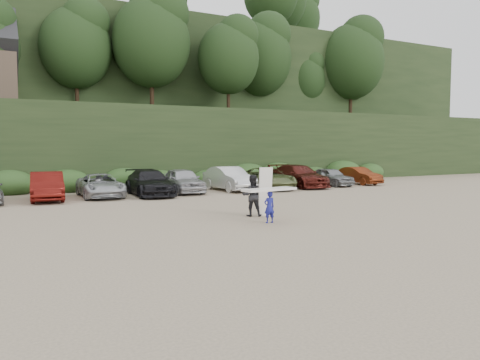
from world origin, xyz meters
TOP-DOWN VIEW (x-y plane):
  - ground at (0.00, 0.00)m, footprint 120.00×120.00m
  - hillside_backdrop at (-0.26, 35.93)m, footprint 90.00×41.50m
  - parked_cars at (-3.36, 10.09)m, footprint 39.24×6.03m
  - child_surfer at (-0.27, -2.31)m, footprint 2.35×0.90m
  - adult_surfer at (0.03, -0.48)m, footprint 1.35×1.00m

SIDE VIEW (x-z plane):
  - ground at x=0.00m, z-range 0.00..0.00m
  - parked_cars at x=-3.36m, z-range -0.05..1.58m
  - adult_surfer at x=0.03m, z-range -0.15..1.97m
  - child_surfer at x=-0.27m, z-range 0.25..1.62m
  - hillside_backdrop at x=-0.26m, z-range -2.78..25.22m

